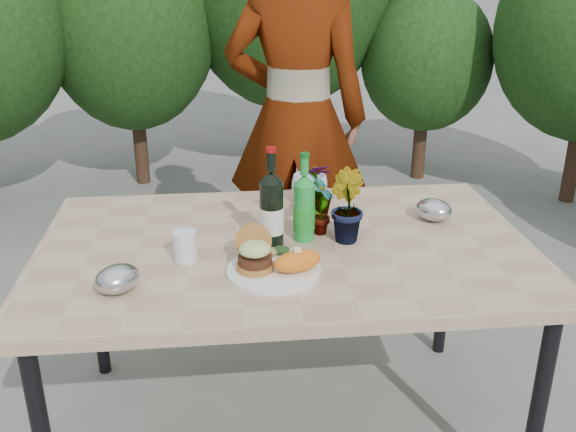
{
  "coord_description": "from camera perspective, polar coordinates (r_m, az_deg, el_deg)",
  "views": [
    {
      "loc": [
        -0.19,
        -1.88,
        1.64
      ],
      "look_at": [
        0.0,
        -0.08,
        0.88
      ],
      "focal_mm": 40.0,
      "sensor_mm": 36.0,
      "label": 1
    }
  ],
  "objects": [
    {
      "name": "ground",
      "position": [
        2.5,
        -0.2,
        -18.19
      ],
      "size": [
        80.0,
        80.0,
        0.0
      ],
      "primitive_type": "plane",
      "color": "slate",
      "rests_on": "ground"
    },
    {
      "name": "foil_packet_left",
      "position": [
        1.85,
        -14.91,
        -5.42
      ],
      "size": [
        0.17,
        0.17,
        0.08
      ],
      "primitive_type": "ellipsoid",
      "rotation": [
        0.0,
        0.0,
        0.74
      ],
      "color": "#ADB0B4",
      "rests_on": "patio_table"
    },
    {
      "name": "dinner_plate",
      "position": [
        1.9,
        -1.27,
        -4.89
      ],
      "size": [
        0.28,
        0.28,
        0.01
      ],
      "primitive_type": "cylinder",
      "color": "white",
      "rests_on": "patio_table"
    },
    {
      "name": "seedling_left",
      "position": [
        2.12,
        2.93,
        0.97
      ],
      "size": [
        0.11,
        0.13,
        0.21
      ],
      "primitive_type": "imported",
      "rotation": [
        0.0,
        0.0,
        1.19
      ],
      "color": "#21561D",
      "rests_on": "patio_table"
    },
    {
      "name": "grilled_veg",
      "position": [
        1.98,
        -1.0,
        -3.11
      ],
      "size": [
        0.08,
        0.05,
        0.03
      ],
      "color": "olive",
      "rests_on": "dinner_plate"
    },
    {
      "name": "shrub_hedge",
      "position": [
        3.69,
        -1.5,
        15.74
      ],
      "size": [
        6.82,
        5.21,
        2.57
      ],
      "color": "#382316",
      "rests_on": "ground"
    },
    {
      "name": "person",
      "position": [
        3.0,
        0.75,
        8.67
      ],
      "size": [
        0.74,
        0.57,
        1.83
      ],
      "primitive_type": "imported",
      "rotation": [
        0.0,
        0.0,
        2.93
      ],
      "color": "#A87254",
      "rests_on": "ground"
    },
    {
      "name": "seedling_right",
      "position": [
        2.27,
        2.59,
        2.33
      ],
      "size": [
        0.13,
        0.13,
        0.2
      ],
      "primitive_type": "imported",
      "rotation": [
        0.0,
        0.0,
        3.28
      ],
      "color": "#25551D",
      "rests_on": "patio_table"
    },
    {
      "name": "plastic_cup",
      "position": [
        1.99,
        -9.11,
        -2.67
      ],
      "size": [
        0.07,
        0.07,
        0.09
      ],
      "primitive_type": "cylinder",
      "color": "silver",
      "rests_on": "patio_table"
    },
    {
      "name": "wine_bottle",
      "position": [
        2.04,
        -1.47,
        0.57
      ],
      "size": [
        0.08,
        0.08,
        0.33
      ],
      "rotation": [
        0.0,
        0.0,
        0.25
      ],
      "color": "black",
      "rests_on": "patio_table"
    },
    {
      "name": "patio_table",
      "position": [
        2.12,
        -0.23,
        -3.86
      ],
      "size": [
        1.6,
        1.0,
        0.75
      ],
      "color": "tan",
      "rests_on": "ground"
    },
    {
      "name": "seedling_mid",
      "position": [
        2.08,
        5.13,
        0.89
      ],
      "size": [
        0.14,
        0.16,
        0.24
      ],
      "primitive_type": "imported",
      "rotation": [
        0.0,
        0.0,
        1.87
      ],
      "color": "#21511B",
      "rests_on": "patio_table"
    },
    {
      "name": "sweet_potato",
      "position": [
        1.87,
        0.85,
        -4.03
      ],
      "size": [
        0.17,
        0.12,
        0.06
      ],
      "primitive_type": "ellipsoid",
      "rotation": [
        0.0,
        0.0,
        0.35
      ],
      "color": "orange",
      "rests_on": "dinner_plate"
    },
    {
      "name": "blue_bowl",
      "position": [
        2.42,
        1.92,
        2.47
      ],
      "size": [
        0.13,
        0.13,
        0.11
      ],
      "primitive_type": "imported",
      "rotation": [
        0.0,
        0.0,
        0.0
      ],
      "color": "silver",
      "rests_on": "patio_table"
    },
    {
      "name": "sparkling_water",
      "position": [
        2.08,
        1.44,
        0.67
      ],
      "size": [
        0.07,
        0.07,
        0.3
      ],
      "rotation": [
        0.0,
        0.0,
        0.3
      ],
      "color": "green",
      "rests_on": "patio_table"
    },
    {
      "name": "foil_packet_right",
      "position": [
        2.31,
        12.84,
        0.54
      ],
      "size": [
        0.17,
        0.17,
        0.08
      ],
      "primitive_type": "ellipsoid",
      "rotation": [
        0.0,
        0.0,
        2.35
      ],
      "color": "#B1B2B8",
      "rests_on": "patio_table"
    },
    {
      "name": "burger_stack",
      "position": [
        1.89,
        -2.99,
        -3.28
      ],
      "size": [
        0.11,
        0.16,
        0.11
      ],
      "color": "#B7722D",
      "rests_on": "dinner_plate"
    }
  ]
}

